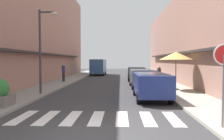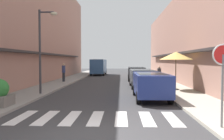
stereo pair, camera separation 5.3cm
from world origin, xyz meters
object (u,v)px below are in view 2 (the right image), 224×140
at_px(street_lamp, 43,42).
at_px(pedestrian_walking_far, 64,72).
at_px(parked_car_mid, 142,76).
at_px(round_street_sign, 223,64).
at_px(pedestrian_walking_near, 159,75).
at_px(parked_car_near, 151,83).
at_px(parked_car_far, 136,72).
at_px(delivery_van, 99,66).
at_px(cafe_umbrella, 176,56).

distance_m(street_lamp, pedestrian_walking_far, 8.31).
height_order(parked_car_mid, round_street_sign, round_street_sign).
height_order(parked_car_mid, pedestrian_walking_near, pedestrian_walking_near).
xyz_separation_m(parked_car_near, parked_car_far, (0.00, 11.92, -0.00)).
distance_m(delivery_van, pedestrian_walking_near, 15.40).
height_order(delivery_van, pedestrian_walking_near, delivery_van).
height_order(delivery_van, cafe_umbrella, cafe_umbrella).
relative_size(parked_car_far, street_lamp, 0.81).
distance_m(parked_car_far, pedestrian_walking_near, 5.04).
bearing_deg(street_lamp, cafe_umbrella, 14.15).
xyz_separation_m(parked_car_mid, round_street_sign, (1.43, -11.10, 1.16)).
distance_m(parked_car_far, delivery_van, 10.41).
distance_m(parked_car_far, street_lamp, 12.77).
xyz_separation_m(parked_car_mid, cafe_umbrella, (2.20, -2.14, 1.58)).
xyz_separation_m(parked_car_mid, street_lamp, (-6.51, -4.33, 2.38)).
bearing_deg(cafe_umbrella, parked_car_mid, 135.78).
xyz_separation_m(round_street_sign, street_lamp, (-7.94, 6.77, 1.23)).
bearing_deg(pedestrian_walking_far, round_street_sign, -150.94).
distance_m(round_street_sign, pedestrian_walking_near, 12.79).
height_order(parked_car_near, parked_car_mid, same).
bearing_deg(parked_car_near, cafe_umbrella, 57.05).
distance_m(cafe_umbrella, pedestrian_walking_near, 4.12).
bearing_deg(round_street_sign, parked_car_far, 94.69).
relative_size(delivery_van, round_street_sign, 2.12).
distance_m(delivery_van, pedestrian_walking_far, 12.07).
relative_size(parked_car_near, parked_car_far, 1.01).
bearing_deg(pedestrian_walking_near, parked_car_far, -101.04).
height_order(delivery_van, street_lamp, street_lamp).
bearing_deg(street_lamp, parked_car_mid, 33.64).
distance_m(parked_car_far, cafe_umbrella, 8.95).
bearing_deg(parked_car_far, delivery_van, 119.04).
bearing_deg(parked_car_near, pedestrian_walking_near, 76.79).
height_order(parked_car_far, delivery_van, delivery_van).
relative_size(street_lamp, cafe_umbrella, 1.94).
height_order(parked_car_far, round_street_sign, round_street_sign).
height_order(parked_car_near, parked_car_far, same).
bearing_deg(parked_car_near, delivery_van, 103.51).
distance_m(street_lamp, pedestrian_walking_near, 10.41).
bearing_deg(delivery_van, pedestrian_walking_far, -100.81).
height_order(parked_car_mid, pedestrian_walking_far, pedestrian_walking_far).
relative_size(street_lamp, pedestrian_walking_near, 3.28).
height_order(street_lamp, cafe_umbrella, street_lamp).
distance_m(pedestrian_walking_near, pedestrian_walking_far, 9.21).
height_order(street_lamp, pedestrian_walking_far, street_lamp).
bearing_deg(round_street_sign, parked_car_mid, 97.36).
distance_m(parked_car_far, round_street_sign, 17.59).
height_order(round_street_sign, pedestrian_walking_near, round_street_sign).
distance_m(parked_car_mid, cafe_umbrella, 3.45).
height_order(parked_car_far, cafe_umbrella, cafe_umbrella).
bearing_deg(cafe_umbrella, parked_car_near, -122.95).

